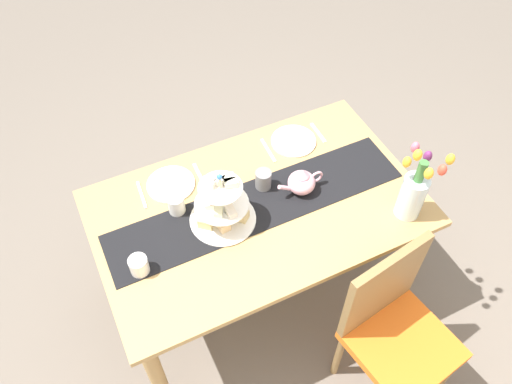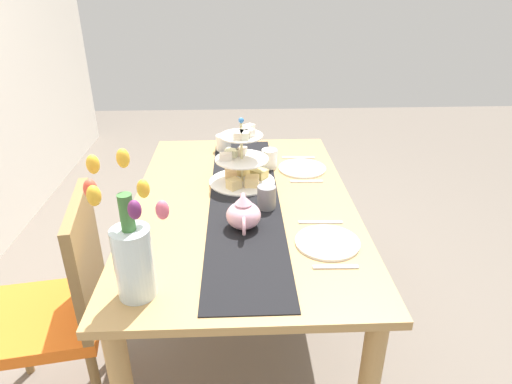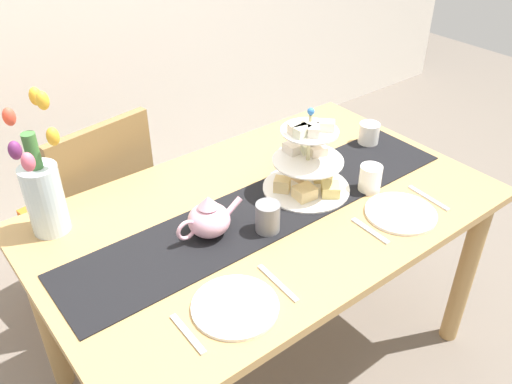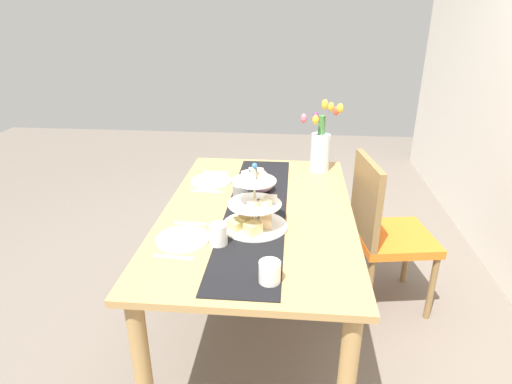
{
  "view_description": "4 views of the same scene",
  "coord_description": "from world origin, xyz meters",
  "px_view_note": "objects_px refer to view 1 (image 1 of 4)",
  "views": [
    {
      "loc": [
        0.64,
        1.31,
        2.64
      ],
      "look_at": [
        -0.01,
        -0.03,
        0.81
      ],
      "focal_mm": 36.34,
      "sensor_mm": 36.0,
      "label": 1
    },
    {
      "loc": [
        -1.68,
        0.02,
        1.62
      ],
      "look_at": [
        -0.0,
        -0.06,
        0.78
      ],
      "focal_mm": 31.38,
      "sensor_mm": 36.0,
      "label": 2
    },
    {
      "loc": [
        -0.91,
        -1.11,
        1.78
      ],
      "look_at": [
        -0.06,
        -0.02,
        0.84
      ],
      "focal_mm": 37.76,
      "sensor_mm": 36.0,
      "label": 3
    },
    {
      "loc": [
        1.9,
        0.16,
        1.67
      ],
      "look_at": [
        0.01,
        -0.01,
        0.85
      ],
      "focal_mm": 30.25,
      "sensor_mm": 36.0,
      "label": 4
    }
  ],
  "objects_px": {
    "dining_table": "(258,220)",
    "mug_white_text": "(176,205)",
    "knife_left": "(268,150)",
    "knife_right": "(142,195)",
    "tiered_cake_stand": "(221,207)",
    "dinner_plate_left": "(294,141)",
    "tulip_vase": "(414,191)",
    "fork_left": "(318,133)",
    "cream_jug": "(139,266)",
    "mug_grey": "(263,180)",
    "teapot": "(302,182)",
    "fork_right": "(199,175)",
    "dinner_plate_right": "(171,184)",
    "chair_left": "(394,326)"
  },
  "relations": [
    {
      "from": "dinner_plate_left",
      "to": "knife_right",
      "type": "height_order",
      "value": "dinner_plate_left"
    },
    {
      "from": "tulip_vase",
      "to": "fork_left",
      "type": "relative_size",
      "value": 2.95
    },
    {
      "from": "teapot",
      "to": "knife_left",
      "type": "height_order",
      "value": "teapot"
    },
    {
      "from": "knife_left",
      "to": "knife_right",
      "type": "distance_m",
      "value": 0.66
    },
    {
      "from": "fork_left",
      "to": "knife_left",
      "type": "distance_m",
      "value": 0.29
    },
    {
      "from": "dining_table",
      "to": "fork_left",
      "type": "height_order",
      "value": "fork_left"
    },
    {
      "from": "dining_table",
      "to": "knife_left",
      "type": "distance_m",
      "value": 0.38
    },
    {
      "from": "chair_left",
      "to": "knife_left",
      "type": "distance_m",
      "value": 1.02
    },
    {
      "from": "fork_left",
      "to": "mug_grey",
      "type": "bearing_deg",
      "value": 25.67
    },
    {
      "from": "fork_right",
      "to": "mug_white_text",
      "type": "relative_size",
      "value": 1.58
    },
    {
      "from": "fork_right",
      "to": "dinner_plate_left",
      "type": "bearing_deg",
      "value": 180.0
    },
    {
      "from": "cream_jug",
      "to": "dinner_plate_left",
      "type": "relative_size",
      "value": 0.37
    },
    {
      "from": "fork_right",
      "to": "knife_right",
      "type": "bearing_deg",
      "value": 0.0
    },
    {
      "from": "mug_white_text",
      "to": "tiered_cake_stand",
      "type": "bearing_deg",
      "value": 141.11
    },
    {
      "from": "cream_jug",
      "to": "knife_right",
      "type": "distance_m",
      "value": 0.41
    },
    {
      "from": "dining_table",
      "to": "mug_white_text",
      "type": "xyz_separation_m",
      "value": [
        0.34,
        -0.14,
        0.16
      ]
    },
    {
      "from": "knife_right",
      "to": "tulip_vase",
      "type": "bearing_deg",
      "value": 149.63
    },
    {
      "from": "dining_table",
      "to": "mug_grey",
      "type": "xyz_separation_m",
      "value": [
        -0.07,
        -0.1,
        0.16
      ]
    },
    {
      "from": "dining_table",
      "to": "dinner_plate_left",
      "type": "xyz_separation_m",
      "value": [
        -0.35,
        -0.3,
        0.11
      ]
    },
    {
      "from": "tiered_cake_stand",
      "to": "dinner_plate_right",
      "type": "distance_m",
      "value": 0.34
    },
    {
      "from": "teapot",
      "to": "knife_right",
      "type": "xyz_separation_m",
      "value": [
        0.69,
        -0.3,
        -0.06
      ]
    },
    {
      "from": "cream_jug",
      "to": "dinner_plate_left",
      "type": "distance_m",
      "value": 1.02
    },
    {
      "from": "fork_left",
      "to": "fork_right",
      "type": "xyz_separation_m",
      "value": [
        0.66,
        0.0,
        0.0
      ]
    },
    {
      "from": "tiered_cake_stand",
      "to": "teapot",
      "type": "bearing_deg",
      "value": 179.64
    },
    {
      "from": "fork_left",
      "to": "mug_white_text",
      "type": "relative_size",
      "value": 1.58
    },
    {
      "from": "mug_grey",
      "to": "tiered_cake_stand",
      "type": "bearing_deg",
      "value": 20.32
    },
    {
      "from": "dining_table",
      "to": "mug_white_text",
      "type": "relative_size",
      "value": 15.82
    },
    {
      "from": "teapot",
      "to": "cream_jug",
      "type": "xyz_separation_m",
      "value": [
        0.82,
        0.09,
        -0.02
      ]
    },
    {
      "from": "mug_grey",
      "to": "teapot",
      "type": "bearing_deg",
      "value": 147.72
    },
    {
      "from": "fork_left",
      "to": "fork_right",
      "type": "relative_size",
      "value": 1.0
    },
    {
      "from": "cream_jug",
      "to": "mug_grey",
      "type": "height_order",
      "value": "mug_grey"
    },
    {
      "from": "teapot",
      "to": "mug_grey",
      "type": "relative_size",
      "value": 2.51
    },
    {
      "from": "teapot",
      "to": "dinner_plate_left",
      "type": "height_order",
      "value": "teapot"
    },
    {
      "from": "teapot",
      "to": "tulip_vase",
      "type": "distance_m",
      "value": 0.5
    },
    {
      "from": "chair_left",
      "to": "dinner_plate_right",
      "type": "relative_size",
      "value": 3.96
    },
    {
      "from": "knife_right",
      "to": "cream_jug",
      "type": "bearing_deg",
      "value": 71.59
    },
    {
      "from": "dinner_plate_right",
      "to": "mug_white_text",
      "type": "xyz_separation_m",
      "value": [
        0.03,
        0.16,
        0.04
      ]
    },
    {
      "from": "knife_right",
      "to": "tiered_cake_stand",
      "type": "bearing_deg",
      "value": 134.13
    },
    {
      "from": "dinner_plate_right",
      "to": "dining_table",
      "type": "bearing_deg",
      "value": 136.99
    },
    {
      "from": "tulip_vase",
      "to": "fork_left",
      "type": "height_order",
      "value": "tulip_vase"
    },
    {
      "from": "teapot",
      "to": "mug_grey",
      "type": "distance_m",
      "value": 0.18
    },
    {
      "from": "chair_left",
      "to": "mug_white_text",
      "type": "distance_m",
      "value": 1.1
    },
    {
      "from": "dining_table",
      "to": "chair_left",
      "type": "relative_size",
      "value": 1.65
    },
    {
      "from": "dining_table",
      "to": "teapot",
      "type": "distance_m",
      "value": 0.28
    },
    {
      "from": "dining_table",
      "to": "tulip_vase",
      "type": "relative_size",
      "value": 3.4
    },
    {
      "from": "cream_jug",
      "to": "dinner_plate_left",
      "type": "bearing_deg",
      "value": -157.45
    },
    {
      "from": "mug_grey",
      "to": "dining_table",
      "type": "bearing_deg",
      "value": 52.14
    },
    {
      "from": "dinner_plate_left",
      "to": "mug_grey",
      "type": "distance_m",
      "value": 0.34
    },
    {
      "from": "fork_right",
      "to": "mug_white_text",
      "type": "bearing_deg",
      "value": 43.12
    },
    {
      "from": "tulip_vase",
      "to": "mug_grey",
      "type": "relative_size",
      "value": 4.66
    }
  ]
}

